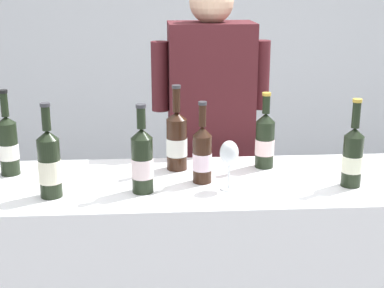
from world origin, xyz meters
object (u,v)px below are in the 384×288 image
at_px(wine_bottle_6, 49,164).
at_px(wine_glass, 229,155).
at_px(wine_bottle_2, 265,140).
at_px(person_server, 210,167).
at_px(wine_bottle_5, 8,145).
at_px(wine_bottle_4, 202,154).
at_px(wine_bottle_0, 353,156).
at_px(wine_bottle_1, 142,160).
at_px(wine_bottle_3, 177,140).

distance_m(wine_bottle_6, wine_glass, 0.65).
distance_m(wine_bottle_2, person_server, 0.51).
bearing_deg(person_server, wine_bottle_5, -153.50).
bearing_deg(wine_bottle_2, wine_bottle_5, -178.82).
bearing_deg(person_server, wine_bottle_2, -65.04).
bearing_deg(wine_bottle_4, wine_glass, -40.95).
height_order(wine_bottle_0, wine_glass, wine_bottle_0).
xyz_separation_m(wine_bottle_0, wine_bottle_1, (-0.78, -0.01, 0.00)).
distance_m(wine_bottle_0, wine_bottle_4, 0.56).
height_order(wine_bottle_6, wine_glass, wine_bottle_6).
bearing_deg(wine_glass, wine_bottle_1, -178.65).
bearing_deg(wine_bottle_6, wine_bottle_5, 129.11).
height_order(wine_bottle_0, wine_bottle_5, wine_bottle_5).
bearing_deg(wine_bottle_4, wine_bottle_3, 119.89).
relative_size(wine_bottle_1, person_server, 0.19).
bearing_deg(wine_bottle_3, wine_bottle_6, -149.76).
bearing_deg(person_server, wine_bottle_4, -98.66).
xyz_separation_m(wine_bottle_4, person_server, (0.09, 0.56, -0.25)).
height_order(wine_bottle_6, person_server, person_server).
height_order(wine_bottle_5, wine_glass, wine_bottle_5).
bearing_deg(person_server, wine_bottle_6, -133.58).
distance_m(wine_bottle_2, wine_glass, 0.30).
bearing_deg(wine_bottle_4, wine_bottle_5, 169.59).
height_order(wine_bottle_1, wine_bottle_3, wine_bottle_3).
xyz_separation_m(wine_bottle_0, wine_bottle_6, (-1.11, -0.03, 0.01)).
xyz_separation_m(wine_bottle_6, wine_glass, (0.64, 0.03, 0.01)).
bearing_deg(wine_glass, wine_bottle_5, 165.54).
xyz_separation_m(wine_bottle_0, wine_bottle_2, (-0.29, 0.24, -0.00)).
xyz_separation_m(wine_bottle_0, person_server, (-0.47, 0.63, -0.26)).
bearing_deg(wine_bottle_1, wine_bottle_2, 26.51).
bearing_deg(wine_bottle_4, wine_bottle_2, 30.63).
bearing_deg(wine_bottle_6, wine_bottle_3, 30.24).
height_order(wine_bottle_0, wine_bottle_2, wine_bottle_0).
bearing_deg(wine_bottle_3, wine_bottle_0, -19.92).
distance_m(wine_bottle_2, wine_bottle_4, 0.31).
relative_size(wine_bottle_3, wine_bottle_4, 1.10).
bearing_deg(wine_bottle_0, wine_bottle_6, -178.19).
relative_size(wine_bottle_4, wine_glass, 1.69).
bearing_deg(person_server, wine_bottle_0, -53.45).
bearing_deg(wine_bottle_4, person_server, 81.34).
bearing_deg(wine_bottle_3, person_server, 66.33).
bearing_deg(wine_bottle_0, wine_bottle_1, -179.23).
height_order(wine_bottle_1, wine_bottle_5, wine_bottle_5).
relative_size(wine_bottle_0, wine_bottle_4, 1.06).
height_order(wine_bottle_1, wine_glass, wine_bottle_1).
xyz_separation_m(wine_bottle_3, wine_bottle_4, (0.09, -0.16, -0.01)).
height_order(wine_bottle_4, wine_glass, wine_bottle_4).
height_order(wine_bottle_0, wine_bottle_1, wine_bottle_0).
height_order(wine_bottle_0, wine_bottle_4, wine_bottle_0).
relative_size(wine_bottle_0, person_server, 0.19).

